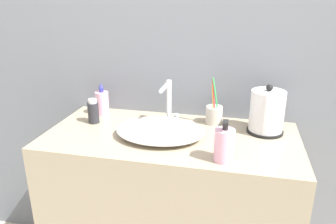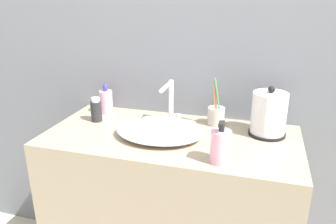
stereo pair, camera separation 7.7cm
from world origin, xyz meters
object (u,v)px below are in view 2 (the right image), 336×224
object	(u,v)px
toothbrush_cup	(216,115)
mouthwash_bottle	(96,110)
lotion_bottle	(221,146)
shampoo_bottle	(106,101)
electric_kettle	(269,115)
faucet	(171,100)

from	to	relation	value
toothbrush_cup	mouthwash_bottle	distance (m)	0.55
lotion_bottle	shampoo_bottle	world-z (taller)	shampoo_bottle
shampoo_bottle	toothbrush_cup	bearing A→B (deg)	0.08
toothbrush_cup	lotion_bottle	distance (m)	0.35
electric_kettle	lotion_bottle	xyz separation A→B (m)	(-0.15, -0.29, -0.02)
electric_kettle	mouthwash_bottle	xyz separation A→B (m)	(-0.76, -0.06, -0.03)
lotion_bottle	mouthwash_bottle	bearing A→B (deg)	158.69
faucet	shampoo_bottle	xyz separation A→B (m)	(-0.34, 0.05, -0.05)
faucet	lotion_bottle	size ratio (longest dim) A/B	1.27
faucet	mouthwash_bottle	xyz separation A→B (m)	(-0.34, -0.07, -0.06)
faucet	toothbrush_cup	xyz separation A→B (m)	(0.20, 0.05, -0.07)
electric_kettle	shampoo_bottle	distance (m)	0.76
toothbrush_cup	mouthwash_bottle	world-z (taller)	toothbrush_cup
shampoo_bottle	mouthwash_bottle	world-z (taller)	shampoo_bottle
shampoo_bottle	mouthwash_bottle	xyz separation A→B (m)	(0.01, -0.11, -0.01)
toothbrush_cup	lotion_bottle	size ratio (longest dim) A/B	1.41
faucet	toothbrush_cup	bearing A→B (deg)	13.28
shampoo_bottle	faucet	bearing A→B (deg)	-7.66
faucet	lotion_bottle	distance (m)	0.40
faucet	electric_kettle	bearing A→B (deg)	-0.91
electric_kettle	faucet	bearing A→B (deg)	179.09
electric_kettle	lotion_bottle	distance (m)	0.33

